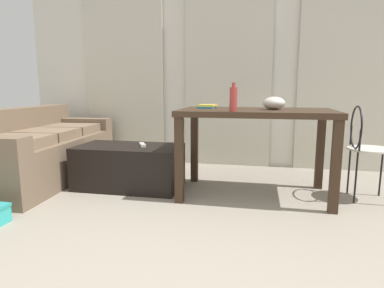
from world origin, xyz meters
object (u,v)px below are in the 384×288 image
at_px(coffee_table, 129,166).
at_px(book_stack, 207,106).
at_px(bowl, 274,103).
at_px(couch, 40,151).
at_px(craft_table, 256,122).
at_px(bottle_near, 233,99).
at_px(wire_chair, 364,141).
at_px(tv_remote_primary, 142,145).

xyz_separation_m(coffee_table, book_stack, (0.76, 0.15, 0.60)).
bearing_deg(bowl, couch, 178.75).
bearing_deg(craft_table, bottle_near, -119.55).
xyz_separation_m(bottle_near, bowl, (0.34, 0.33, -0.05)).
height_order(couch, craft_table, craft_table).
height_order(couch, coffee_table, couch).
relative_size(bottle_near, bowl, 1.19).
bearing_deg(bowl, craft_table, -173.60).
distance_m(coffee_table, bottle_near, 1.29).
bearing_deg(coffee_table, book_stack, 10.93).
distance_m(coffee_table, bowl, 1.53).
relative_size(coffee_table, wire_chair, 1.22).
xyz_separation_m(couch, tv_remote_primary, (1.19, -0.05, 0.12)).
bearing_deg(couch, wire_chair, 0.06).
bearing_deg(couch, bowl, -1.25).
xyz_separation_m(wire_chair, tv_remote_primary, (-2.03, -0.06, -0.09)).
height_order(craft_table, bottle_near, bottle_near).
bearing_deg(craft_table, coffee_table, 179.94).
height_order(couch, bowl, bowl).
bearing_deg(wire_chair, craft_table, -175.46).
height_order(coffee_table, tv_remote_primary, tv_remote_primary).
relative_size(craft_table, bowl, 6.94).
bearing_deg(couch, bottle_near, -10.44).
relative_size(coffee_table, bowl, 5.21).
bearing_deg(bottle_near, tv_remote_primary, 159.82).
distance_m(coffee_table, craft_table, 1.32).
height_order(coffee_table, bottle_near, bottle_near).
bearing_deg(wire_chair, bottle_near, -160.74).
relative_size(bottle_near, tv_remote_primary, 1.30).
distance_m(craft_table, wire_chair, 0.95).
relative_size(craft_table, bottle_near, 5.83).
bearing_deg(bowl, wire_chair, 4.16).
bearing_deg(tv_remote_primary, wire_chair, -25.92).
bearing_deg(tv_remote_primary, bottle_near, -47.66).
relative_size(wire_chair, bowl, 4.28).
bearing_deg(coffee_table, couch, 176.21).
bearing_deg(coffee_table, wire_chair, 1.93).
bearing_deg(wire_chair, couch, -179.94).
bearing_deg(book_stack, tv_remote_primary, -168.29).
relative_size(couch, craft_table, 1.42).
relative_size(coffee_table, book_stack, 3.92).
relative_size(wire_chair, book_stack, 3.22).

